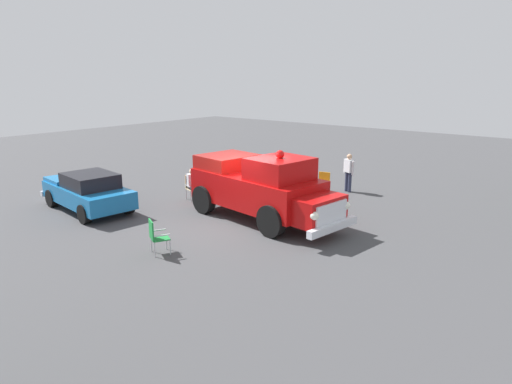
{
  "coord_description": "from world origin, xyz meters",
  "views": [
    {
      "loc": [
        -11.25,
        -9.74,
        4.95
      ],
      "look_at": [
        0.74,
        -0.09,
        0.96
      ],
      "focal_mm": 31.54,
      "sensor_mm": 36.0,
      "label": 1
    }
  ],
  "objects_px": {
    "vintage_fire_truck": "(261,187)",
    "traffic_cone": "(339,213)",
    "lawn_chair_spare": "(323,183)",
    "lawn_chair_near_truck": "(192,185)",
    "spectator_seated": "(193,183)",
    "lawn_chair_by_car": "(156,234)",
    "spectator_standing": "(349,170)",
    "classic_hot_rod": "(87,191)"
  },
  "relations": [
    {
      "from": "lawn_chair_near_truck",
      "to": "lawn_chair_spare",
      "type": "xyz_separation_m",
      "value": [
        3.8,
        -3.97,
        0.0
      ]
    },
    {
      "from": "vintage_fire_truck",
      "to": "classic_hot_rod",
      "type": "distance_m",
      "value": 6.65
    },
    {
      "from": "lawn_chair_by_car",
      "to": "traffic_cone",
      "type": "xyz_separation_m",
      "value": [
        5.91,
        -2.63,
        -0.28
      ]
    },
    {
      "from": "lawn_chair_near_truck",
      "to": "spectator_seated",
      "type": "xyz_separation_m",
      "value": [
        -0.04,
        -0.12,
        0.11
      ]
    },
    {
      "from": "lawn_chair_by_car",
      "to": "spectator_standing",
      "type": "bearing_deg",
      "value": -5.14
    },
    {
      "from": "spectator_seated",
      "to": "lawn_chair_near_truck",
      "type": "bearing_deg",
      "value": 70.57
    },
    {
      "from": "lawn_chair_by_car",
      "to": "classic_hot_rod",
      "type": "bearing_deg",
      "value": 77.71
    },
    {
      "from": "vintage_fire_truck",
      "to": "lawn_chair_near_truck",
      "type": "height_order",
      "value": "vintage_fire_truck"
    },
    {
      "from": "spectator_standing",
      "to": "traffic_cone",
      "type": "xyz_separation_m",
      "value": [
        -3.97,
        -1.74,
        -0.66
      ]
    },
    {
      "from": "vintage_fire_truck",
      "to": "lawn_chair_spare",
      "type": "xyz_separation_m",
      "value": [
        4.14,
        -0.1,
        -0.61
      ]
    },
    {
      "from": "spectator_standing",
      "to": "lawn_chair_spare",
      "type": "bearing_deg",
      "value": 161.52
    },
    {
      "from": "classic_hot_rod",
      "to": "traffic_cone",
      "type": "relative_size",
      "value": 7.15
    },
    {
      "from": "lawn_chair_near_truck",
      "to": "spectator_seated",
      "type": "distance_m",
      "value": 0.17
    },
    {
      "from": "vintage_fire_truck",
      "to": "lawn_chair_near_truck",
      "type": "relative_size",
      "value": 6.07
    },
    {
      "from": "traffic_cone",
      "to": "vintage_fire_truck",
      "type": "bearing_deg",
      "value": 123.64
    },
    {
      "from": "lawn_chair_by_car",
      "to": "traffic_cone",
      "type": "relative_size",
      "value": 1.61
    },
    {
      "from": "lawn_chair_by_car",
      "to": "spectator_seated",
      "type": "xyz_separation_m",
      "value": [
        4.67,
        3.41,
        0.11
      ]
    },
    {
      "from": "vintage_fire_truck",
      "to": "lawn_chair_near_truck",
      "type": "distance_m",
      "value": 3.92
    },
    {
      "from": "traffic_cone",
      "to": "lawn_chair_spare",
      "type": "bearing_deg",
      "value": 40.06
    },
    {
      "from": "spectator_seated",
      "to": "lawn_chair_spare",
      "type": "bearing_deg",
      "value": -44.98
    },
    {
      "from": "lawn_chair_by_car",
      "to": "spectator_standing",
      "type": "height_order",
      "value": "spectator_standing"
    },
    {
      "from": "classic_hot_rod",
      "to": "traffic_cone",
      "type": "xyz_separation_m",
      "value": [
        4.71,
        -8.11,
        -0.44
      ]
    },
    {
      "from": "lawn_chair_spare",
      "to": "classic_hot_rod",
      "type": "bearing_deg",
      "value": 141.06
    },
    {
      "from": "vintage_fire_truck",
      "to": "lawn_chair_spare",
      "type": "relative_size",
      "value": 6.07
    },
    {
      "from": "lawn_chair_near_truck",
      "to": "spectator_seated",
      "type": "relative_size",
      "value": 0.79
    },
    {
      "from": "vintage_fire_truck",
      "to": "traffic_cone",
      "type": "height_order",
      "value": "vintage_fire_truck"
    },
    {
      "from": "vintage_fire_truck",
      "to": "traffic_cone",
      "type": "distance_m",
      "value": 2.9
    },
    {
      "from": "classic_hot_rod",
      "to": "lawn_chair_by_car",
      "type": "xyz_separation_m",
      "value": [
        -1.2,
        -5.49,
        -0.16
      ]
    },
    {
      "from": "classic_hot_rod",
      "to": "spectator_standing",
      "type": "xyz_separation_m",
      "value": [
        8.68,
        -6.37,
        0.22
      ]
    },
    {
      "from": "classic_hot_rod",
      "to": "lawn_chair_by_car",
      "type": "relative_size",
      "value": 4.45
    },
    {
      "from": "vintage_fire_truck",
      "to": "lawn_chair_by_car",
      "type": "relative_size",
      "value": 6.07
    },
    {
      "from": "lawn_chair_near_truck",
      "to": "lawn_chair_spare",
      "type": "distance_m",
      "value": 5.49
    },
    {
      "from": "spectator_seated",
      "to": "traffic_cone",
      "type": "xyz_separation_m",
      "value": [
        1.23,
        -6.04,
        -0.39
      ]
    },
    {
      "from": "classic_hot_rod",
      "to": "lawn_chair_by_car",
      "type": "distance_m",
      "value": 5.62
    },
    {
      "from": "spectator_seated",
      "to": "spectator_standing",
      "type": "height_order",
      "value": "spectator_standing"
    },
    {
      "from": "vintage_fire_truck",
      "to": "spectator_seated",
      "type": "relative_size",
      "value": 4.8
    },
    {
      "from": "vintage_fire_truck",
      "to": "spectator_standing",
      "type": "relative_size",
      "value": 3.69
    },
    {
      "from": "vintage_fire_truck",
      "to": "lawn_chair_by_car",
      "type": "bearing_deg",
      "value": 175.68
    },
    {
      "from": "lawn_chair_near_truck",
      "to": "spectator_standing",
      "type": "distance_m",
      "value": 6.8
    },
    {
      "from": "vintage_fire_truck",
      "to": "spectator_standing",
      "type": "bearing_deg",
      "value": -5.78
    },
    {
      "from": "spectator_seated",
      "to": "traffic_cone",
      "type": "relative_size",
      "value": 2.03
    },
    {
      "from": "vintage_fire_truck",
      "to": "spectator_standing",
      "type": "xyz_separation_m",
      "value": [
        5.5,
        -0.56,
        -0.23
      ]
    }
  ]
}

